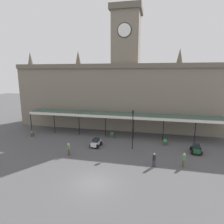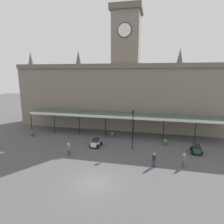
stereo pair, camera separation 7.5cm
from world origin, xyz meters
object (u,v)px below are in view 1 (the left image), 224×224
object	(u,v)px
pedestrian_crossing_forecourt	(184,159)
planter_near_kerb	(32,133)
planter_forecourt_centre	(112,135)
pedestrian_near_entrance	(154,159)
pedestrian_beside_cars	(69,149)
victorian_lamppost	(133,125)
car_white_sedan	(96,143)
planter_by_canopy	(165,142)
car_green_sedan	(196,149)

from	to	relation	value
pedestrian_crossing_forecourt	planter_near_kerb	world-z (taller)	pedestrian_crossing_forecourt
planter_forecourt_centre	planter_near_kerb	size ratio (longest dim) A/B	1.00
pedestrian_near_entrance	planter_forecourt_centre	world-z (taller)	pedestrian_near_entrance
pedestrian_beside_cars	victorian_lamppost	bearing A→B (deg)	25.98
pedestrian_near_entrance	victorian_lamppost	world-z (taller)	victorian_lamppost
car_white_sedan	pedestrian_near_entrance	bearing A→B (deg)	-28.27
pedestrian_beside_cars	pedestrian_near_entrance	xyz separation A→B (m)	(10.88, -0.82, 0.00)
victorian_lamppost	pedestrian_crossing_forecourt	bearing A→B (deg)	-32.04
pedestrian_near_entrance	planter_forecourt_centre	xyz separation A→B (m)	(-6.82, 8.76, -0.42)
car_white_sedan	planter_by_canopy	world-z (taller)	car_white_sedan
pedestrian_near_entrance	victorian_lamppost	size ratio (longest dim) A/B	0.30
car_green_sedan	pedestrian_near_entrance	size ratio (longest dim) A/B	1.27
car_white_sedan	planter_by_canopy	bearing A→B (deg)	15.32
pedestrian_near_entrance	planter_forecourt_centre	distance (m)	11.11
car_white_sedan	pedestrian_near_entrance	distance (m)	9.42
car_green_sedan	planter_by_canopy	size ratio (longest dim) A/B	2.21
pedestrian_crossing_forecourt	victorian_lamppost	xyz separation A→B (m)	(-6.31, 3.95, 2.54)
planter_near_kerb	planter_by_canopy	distance (m)	21.81
car_green_sedan	victorian_lamppost	world-z (taller)	victorian_lamppost
pedestrian_crossing_forecourt	planter_forecourt_centre	bearing A→B (deg)	141.48
pedestrian_near_entrance	pedestrian_crossing_forecourt	distance (m)	3.38
car_green_sedan	pedestrian_crossing_forecourt	bearing A→B (deg)	-116.32
car_white_sedan	pedestrian_beside_cars	world-z (taller)	pedestrian_beside_cars
pedestrian_beside_cars	planter_forecourt_centre	xyz separation A→B (m)	(4.06, 7.95, -0.42)
car_green_sedan	pedestrian_crossing_forecourt	size ratio (longest dim) A/B	1.27
car_green_sedan	car_white_sedan	bearing A→B (deg)	-177.01
pedestrian_beside_cars	pedestrian_near_entrance	bearing A→B (deg)	-4.30
planter_near_kerb	planter_by_canopy	bearing A→B (deg)	1.51
planter_by_canopy	victorian_lamppost	bearing A→B (deg)	-151.34
pedestrian_beside_cars	victorian_lamppost	distance (m)	9.12
planter_forecourt_centre	planter_near_kerb	xyz separation A→B (m)	(-13.41, -2.18, 0.00)
pedestrian_near_entrance	planter_by_canopy	xyz separation A→B (m)	(1.57, 7.16, -0.42)
pedestrian_crossing_forecourt	planter_near_kerb	bearing A→B (deg)	165.97
victorian_lamppost	planter_by_canopy	world-z (taller)	victorian_lamppost
planter_forecourt_centre	planter_by_canopy	world-z (taller)	same
car_white_sedan	planter_by_canopy	size ratio (longest dim) A/B	2.21
pedestrian_beside_cars	planter_near_kerb	size ratio (longest dim) A/B	1.74
car_green_sedan	victorian_lamppost	distance (m)	9.04
victorian_lamppost	planter_near_kerb	distance (m)	17.58
planter_near_kerb	planter_forecourt_centre	bearing A→B (deg)	9.23
planter_forecourt_centre	car_green_sedan	bearing A→B (deg)	-16.20
car_green_sedan	victorian_lamppost	size ratio (longest dim) A/B	0.38
pedestrian_near_entrance	planter_by_canopy	bearing A→B (deg)	77.60
car_green_sedan	planter_by_canopy	bearing A→B (deg)	153.38
car_green_sedan	pedestrian_crossing_forecourt	world-z (taller)	pedestrian_crossing_forecourt
pedestrian_near_entrance	pedestrian_crossing_forecourt	xyz separation A→B (m)	(3.31, 0.70, 0.00)
victorian_lamppost	planter_by_canopy	bearing A→B (deg)	28.66
planter_by_canopy	planter_forecourt_centre	bearing A→B (deg)	169.16
victorian_lamppost	pedestrian_near_entrance	bearing A→B (deg)	-57.13
planter_by_canopy	car_white_sedan	bearing A→B (deg)	-164.68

